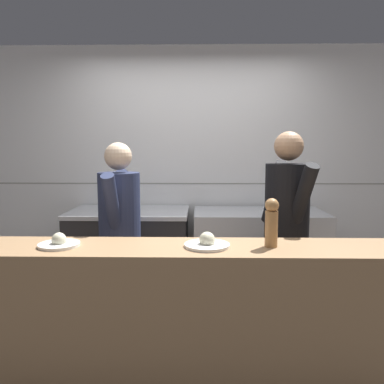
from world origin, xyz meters
name	(u,v)px	position (x,y,z in m)	size (l,w,h in m)	color
ground_plane	(187,366)	(0.00, 0.00, 0.00)	(14.00, 14.00, 0.00)	#4C4742
wall_back_tiled	(191,169)	(0.00, 1.57, 1.30)	(8.00, 0.06, 2.60)	white
oven_range	(130,255)	(-0.61, 1.17, 0.46)	(1.17, 0.71, 0.92)	#232326
prep_counter	(258,256)	(0.68, 1.17, 0.45)	(1.29, 0.65, 0.91)	#B7BABF
pass_counter	(197,324)	(0.07, -0.33, 0.48)	(2.92, 0.45, 0.96)	#93704C
stock_pot	(123,203)	(-0.66, 1.12, 1.00)	(0.29, 0.29, 0.15)	#B7BABF
mixing_bowl_steel	(273,207)	(0.82, 1.22, 0.95)	(0.25, 0.25, 0.07)	#B7BABF
plated_dish_main	(59,243)	(-0.74, -0.34, 0.98)	(0.24, 0.24, 0.08)	white
plated_dish_appetiser	(207,243)	(0.13, -0.34, 0.98)	(0.27, 0.27, 0.09)	white
pepper_mill	(272,221)	(0.51, -0.33, 1.11)	(0.08, 0.08, 0.29)	#AD7A47
chef_head_cook	(120,233)	(-0.53, 0.35, 0.88)	(0.33, 0.69, 1.58)	black
chef_sous	(286,228)	(0.76, 0.36, 0.92)	(0.42, 0.72, 1.66)	black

